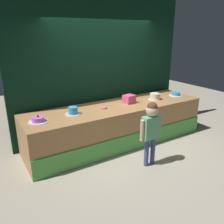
{
  "coord_description": "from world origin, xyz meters",
  "views": [
    {
      "loc": [
        -2.48,
        -3.3,
        2.24
      ],
      "look_at": [
        -0.25,
        0.31,
        0.78
      ],
      "focal_mm": 37.08,
      "sensor_mm": 36.0,
      "label": 1
    }
  ],
  "objects_px": {
    "pink_box": "(129,99)",
    "cake_far_left": "(38,120)",
    "donut": "(104,108)",
    "cake_far_right": "(176,94)",
    "cake_center_right": "(155,96)",
    "cake_center_left": "(73,111)",
    "child_figure": "(151,125)"
  },
  "relations": [
    {
      "from": "pink_box",
      "to": "donut",
      "type": "distance_m",
      "value": 0.66
    },
    {
      "from": "cake_far_right",
      "to": "donut",
      "type": "bearing_deg",
      "value": 179.06
    },
    {
      "from": "cake_far_left",
      "to": "cake_center_left",
      "type": "distance_m",
      "value": 0.65
    },
    {
      "from": "pink_box",
      "to": "cake_far_right",
      "type": "height_order",
      "value": "pink_box"
    },
    {
      "from": "cake_center_right",
      "to": "cake_far_right",
      "type": "height_order",
      "value": "cake_center_right"
    },
    {
      "from": "cake_far_left",
      "to": "cake_center_right",
      "type": "height_order",
      "value": "cake_center_right"
    },
    {
      "from": "cake_far_left",
      "to": "cake_far_right",
      "type": "height_order",
      "value": "cake_far_left"
    },
    {
      "from": "cake_center_left",
      "to": "child_figure",
      "type": "bearing_deg",
      "value": -47.76
    },
    {
      "from": "donut",
      "to": "cake_far_right",
      "type": "bearing_deg",
      "value": -0.94
    },
    {
      "from": "child_figure",
      "to": "cake_center_left",
      "type": "xyz_separation_m",
      "value": [
        -0.97,
        1.06,
        0.12
      ]
    },
    {
      "from": "cake_far_right",
      "to": "pink_box",
      "type": "bearing_deg",
      "value": 175.91
    },
    {
      "from": "pink_box",
      "to": "donut",
      "type": "xyz_separation_m",
      "value": [
        -0.65,
        -0.06,
        -0.07
      ]
    },
    {
      "from": "cake_far_left",
      "to": "pink_box",
      "type": "bearing_deg",
      "value": 3.09
    },
    {
      "from": "cake_center_right",
      "to": "cake_far_right",
      "type": "bearing_deg",
      "value": -0.89
    },
    {
      "from": "pink_box",
      "to": "donut",
      "type": "relative_size",
      "value": 2.05
    },
    {
      "from": "donut",
      "to": "cake_center_right",
      "type": "xyz_separation_m",
      "value": [
        1.3,
        -0.02,
        0.05
      ]
    },
    {
      "from": "pink_box",
      "to": "cake_far_left",
      "type": "relative_size",
      "value": 0.7
    },
    {
      "from": "child_figure",
      "to": "cake_far_left",
      "type": "bearing_deg",
      "value": 147.92
    },
    {
      "from": "cake_center_right",
      "to": "cake_far_right",
      "type": "relative_size",
      "value": 0.88
    },
    {
      "from": "cake_center_left",
      "to": "cake_far_right",
      "type": "bearing_deg",
      "value": -0.81
    },
    {
      "from": "pink_box",
      "to": "cake_center_right",
      "type": "distance_m",
      "value": 0.66
    },
    {
      "from": "cake_center_right",
      "to": "cake_far_left",
      "type": "bearing_deg",
      "value": -179.51
    },
    {
      "from": "donut",
      "to": "cake_far_right",
      "type": "relative_size",
      "value": 0.35
    },
    {
      "from": "child_figure",
      "to": "cake_center_left",
      "type": "height_order",
      "value": "child_figure"
    },
    {
      "from": "cake_center_left",
      "to": "cake_center_right",
      "type": "xyz_separation_m",
      "value": [
        1.96,
        -0.03,
        0.01
      ]
    },
    {
      "from": "cake_far_left",
      "to": "cake_center_right",
      "type": "distance_m",
      "value": 2.61
    },
    {
      "from": "pink_box",
      "to": "cake_far_right",
      "type": "relative_size",
      "value": 0.73
    },
    {
      "from": "pink_box",
      "to": "cake_far_left",
      "type": "height_order",
      "value": "pink_box"
    },
    {
      "from": "cake_far_left",
      "to": "donut",
      "type": "bearing_deg",
      "value": 1.95
    },
    {
      "from": "pink_box",
      "to": "cake_far_left",
      "type": "xyz_separation_m",
      "value": [
        -1.96,
        -0.11,
        -0.05
      ]
    },
    {
      "from": "child_figure",
      "to": "pink_box",
      "type": "height_order",
      "value": "child_figure"
    },
    {
      "from": "donut",
      "to": "cake_center_right",
      "type": "relative_size",
      "value": 0.4
    }
  ]
}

